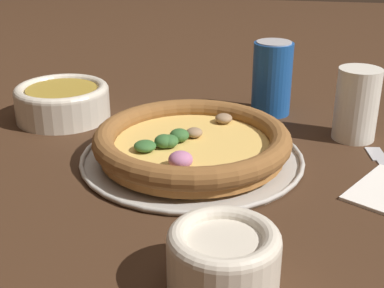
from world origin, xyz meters
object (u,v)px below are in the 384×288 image
(pizza_tray, at_px, (192,157))
(beverage_can, at_px, (272,78))
(pizza, at_px, (192,142))
(bowl_far, at_px, (224,257))
(drinking_cup, at_px, (357,104))
(bowl_near, at_px, (62,100))

(pizza_tray, relative_size, beverage_can, 2.51)
(pizza_tray, height_order, pizza, pizza)
(beverage_can, bearing_deg, pizza, 154.92)
(bowl_far, distance_m, drinking_cup, 0.42)
(pizza, height_order, drinking_cup, drinking_cup)
(pizza_tray, xyz_separation_m, pizza, (-0.00, 0.00, 0.02))
(bowl_near, bearing_deg, pizza, -117.68)
(beverage_can, bearing_deg, drinking_cup, -125.01)
(pizza, bearing_deg, pizza_tray, -37.53)
(bowl_far, bearing_deg, beverage_can, -2.76)
(pizza, xyz_separation_m, drinking_cup, (0.12, -0.23, 0.03))
(bowl_far, height_order, beverage_can, beverage_can)
(pizza, height_order, bowl_far, bowl_far)
(pizza, xyz_separation_m, beverage_can, (0.21, -0.10, 0.03))
(pizza, height_order, beverage_can, beverage_can)
(bowl_far, xyz_separation_m, drinking_cup, (0.39, -0.15, 0.02))
(pizza, relative_size, beverage_can, 2.21)
(bowl_far, relative_size, drinking_cup, 0.95)
(drinking_cup, distance_m, beverage_can, 0.16)
(bowl_far, height_order, drinking_cup, drinking_cup)
(drinking_cup, bearing_deg, bowl_far, 158.42)
(pizza_tray, height_order, beverage_can, beverage_can)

